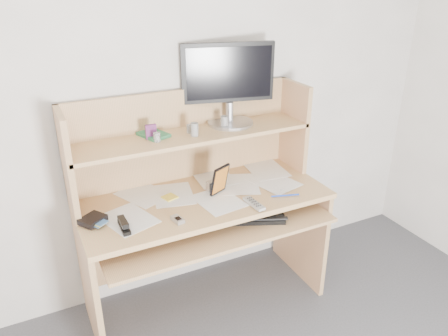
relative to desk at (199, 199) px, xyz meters
name	(u,v)px	position (x,y,z in m)	size (l,w,h in m)	color
back_wall	(180,97)	(0.00, 0.24, 0.56)	(3.60, 0.04, 2.50)	silver
desk	(199,199)	(0.00, 0.00, 0.00)	(1.40, 0.70, 1.30)	tan
paper_clutter	(204,196)	(0.00, -0.08, 0.06)	(1.32, 0.54, 0.01)	white
keyboard	(240,215)	(0.15, -0.23, -0.03)	(0.52, 0.35, 0.03)	black
tv_remote	(254,204)	(0.20, -0.29, 0.07)	(0.04, 0.16, 0.02)	#9B9B96
flip_phone	(177,219)	(-0.23, -0.26, 0.07)	(0.04, 0.08, 0.02)	#A8A7AA
stapler	(124,224)	(-0.49, -0.22, 0.08)	(0.04, 0.14, 0.04)	black
wallet	(93,220)	(-0.62, -0.09, 0.08)	(0.12, 0.10, 0.03)	black
sticky_note_pad	(170,197)	(-0.18, -0.01, 0.06)	(0.07, 0.07, 0.01)	yellow
digital_camera	(214,185)	(0.08, -0.03, 0.09)	(0.10, 0.04, 0.06)	#AAA9AC
game_case	(220,180)	(0.09, -0.09, 0.15)	(0.12, 0.01, 0.17)	black
blue_pen	(285,195)	(0.41, -0.28, 0.07)	(0.01, 0.01, 0.16)	#1638AB
card_box	(151,132)	(-0.23, 0.09, 0.43)	(0.06, 0.02, 0.08)	maroon
shelf_book	(153,135)	(-0.21, 0.13, 0.39)	(0.12, 0.17, 0.02)	#2D714A
chip_stack_a	(157,137)	(-0.22, 0.03, 0.41)	(0.04, 0.04, 0.05)	black
chip_stack_b	(224,122)	(0.20, 0.07, 0.42)	(0.04, 0.04, 0.07)	silver
chip_stack_c	(190,129)	(-0.01, 0.08, 0.41)	(0.04, 0.04, 0.05)	black
chip_stack_d	(194,129)	(0.00, 0.03, 0.42)	(0.04, 0.04, 0.08)	silver
monitor	(228,81)	(0.27, 0.15, 0.64)	(0.54, 0.27, 0.47)	#A2A2A7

